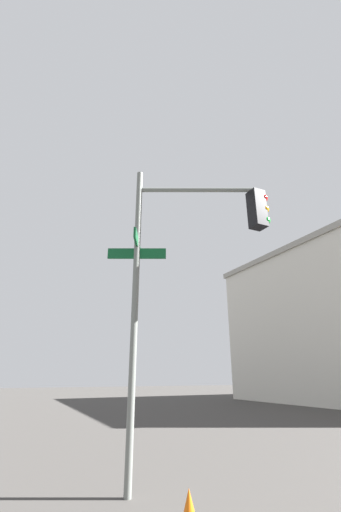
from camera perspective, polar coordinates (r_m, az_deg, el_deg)
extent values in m
cylinder|color=slate|center=(5.85, -6.33, -9.13)|extent=(0.12, 0.12, 5.67)
cylinder|color=slate|center=(6.75, 4.73, 11.55)|extent=(1.09, 2.18, 0.09)
cube|color=black|center=(6.73, 15.03, 7.94)|extent=(0.28, 0.28, 0.80)
sphere|color=red|center=(6.89, 16.06, 9.73)|extent=(0.18, 0.18, 0.18)
sphere|color=orange|center=(6.77, 16.26, 7.89)|extent=(0.18, 0.18, 0.18)
sphere|color=green|center=(6.66, 16.48, 6.00)|extent=(0.18, 0.18, 0.18)
cube|color=#0F5128|center=(6.14, -5.96, 0.43)|extent=(0.51, 1.01, 0.20)
cube|color=#0F5128|center=(6.22, -5.88, 2.32)|extent=(0.92, 0.46, 0.20)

